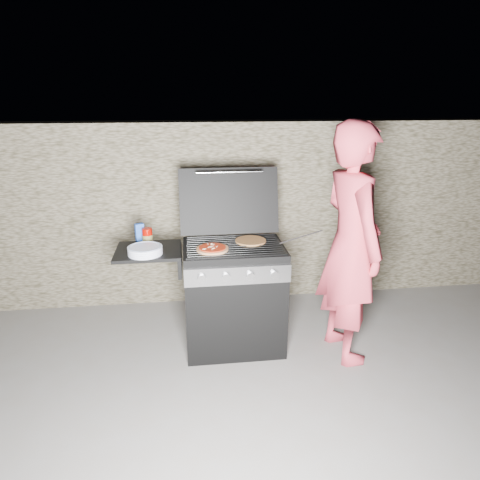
{
  "coord_description": "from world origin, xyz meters",
  "views": [
    {
      "loc": [
        -0.35,
        -3.18,
        2.05
      ],
      "look_at": [
        0.05,
        0.0,
        0.95
      ],
      "focal_mm": 32.0,
      "sensor_mm": 36.0,
      "label": 1
    }
  ],
  "objects": [
    {
      "name": "ground",
      "position": [
        0.0,
        0.0,
        0.0
      ],
      "size": [
        50.0,
        50.0,
        0.0
      ],
      "primitive_type": "plane",
      "color": "#69635D"
    },
    {
      "name": "gas_grill",
      "position": [
        -0.25,
        0.0,
        0.46
      ],
      "size": [
        1.34,
        0.79,
        0.91
      ],
      "primitive_type": null,
      "color": "black",
      "rests_on": "ground"
    },
    {
      "name": "pizza_plain",
      "position": [
        0.14,
        0.06,
        0.92
      ],
      "size": [
        0.27,
        0.27,
        0.01
      ],
      "primitive_type": "cylinder",
      "rotation": [
        0.0,
        0.0,
        0.1
      ],
      "color": "#B88647",
      "rests_on": "gas_grill"
    },
    {
      "name": "pizza_topped",
      "position": [
        -0.18,
        -0.1,
        0.92
      ],
      "size": [
        0.3,
        0.3,
        0.03
      ],
      "primitive_type": null,
      "rotation": [
        0.0,
        0.0,
        -0.25
      ],
      "color": "tan",
      "rests_on": "gas_grill"
    },
    {
      "name": "stone_wall",
      "position": [
        0.0,
        1.05,
        0.9
      ],
      "size": [
        8.0,
        0.35,
        1.8
      ],
      "primitive_type": "cube",
      "color": "gray",
      "rests_on": "ground"
    },
    {
      "name": "sauce_jar",
      "position": [
        -0.68,
        0.16,
        0.96
      ],
      "size": [
        0.1,
        0.1,
        0.12
      ],
      "primitive_type": "cylinder",
      "rotation": [
        0.0,
        0.0,
        0.25
      ],
      "color": "#980800",
      "rests_on": "gas_grill"
    },
    {
      "name": "person",
      "position": [
        0.89,
        -0.2,
        0.94
      ],
      "size": [
        0.54,
        0.74,
        1.89
      ],
      "primitive_type": "imported",
      "rotation": [
        0.0,
        0.0,
        1.7
      ],
      "color": "#CE3A4B",
      "rests_on": "ground"
    },
    {
      "name": "blue_carton",
      "position": [
        -0.75,
        0.22,
        0.98
      ],
      "size": [
        0.08,
        0.06,
        0.15
      ],
      "primitive_type": "cube",
      "rotation": [
        0.0,
        0.0,
        0.39
      ],
      "color": "blue",
      "rests_on": "gas_grill"
    },
    {
      "name": "plate_stack",
      "position": [
        -0.68,
        -0.1,
        0.93
      ],
      "size": [
        0.28,
        0.28,
        0.06
      ],
      "primitive_type": "cylinder",
      "rotation": [
        0.0,
        0.0,
        0.07
      ],
      "color": "white",
      "rests_on": "gas_grill"
    },
    {
      "name": "tongs",
      "position": [
        0.55,
        0.0,
        0.95
      ],
      "size": [
        0.37,
        0.09,
        0.08
      ],
      "primitive_type": "cylinder",
      "rotation": [
        0.0,
        1.4,
        0.22
      ],
      "color": "black",
      "rests_on": "gas_grill"
    }
  ]
}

